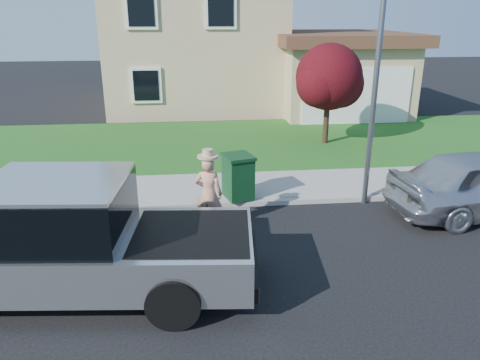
% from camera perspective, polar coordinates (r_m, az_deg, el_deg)
% --- Properties ---
extents(ground, '(80.00, 80.00, 0.00)m').
position_cam_1_polar(ground, '(9.05, -3.21, -10.51)').
color(ground, black).
rests_on(ground, ground).
extents(curb, '(40.00, 0.20, 0.12)m').
position_cam_1_polar(curb, '(11.69, 0.97, -2.81)').
color(curb, gray).
rests_on(curb, ground).
extents(sidewalk, '(40.00, 2.00, 0.15)m').
position_cam_1_polar(sidewalk, '(12.70, 0.38, -0.84)').
color(sidewalk, gray).
rests_on(sidewalk, ground).
extents(lawn, '(40.00, 7.00, 0.10)m').
position_cam_1_polar(lawn, '(16.97, -1.29, 4.47)').
color(lawn, '#164F18').
rests_on(lawn, ground).
extents(house, '(14.00, 11.30, 6.85)m').
position_cam_1_polar(house, '(24.27, -2.18, 16.62)').
color(house, tan).
rests_on(house, ground).
extents(pickup_truck, '(6.38, 2.68, 2.04)m').
position_cam_1_polar(pickup_truck, '(8.37, -20.06, -7.09)').
color(pickup_truck, black).
rests_on(pickup_truck, ground).
extents(woman, '(0.70, 0.57, 1.84)m').
position_cam_1_polar(woman, '(10.18, -3.85, -1.49)').
color(woman, tan).
rests_on(woman, ground).
extents(ornamental_tree, '(2.53, 2.28, 3.48)m').
position_cam_1_polar(ornamental_tree, '(16.76, 10.88, 11.86)').
color(ornamental_tree, black).
rests_on(ornamental_tree, lawn).
extents(trash_bin, '(0.87, 0.94, 1.11)m').
position_cam_1_polar(trash_bin, '(11.62, -0.23, 0.48)').
color(trash_bin, '#0E3518').
rests_on(trash_bin, sidewalk).
extents(street_lamp, '(0.29, 0.71, 5.48)m').
position_cam_1_polar(street_lamp, '(11.41, 16.39, 11.84)').
color(street_lamp, slate).
rests_on(street_lamp, ground).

